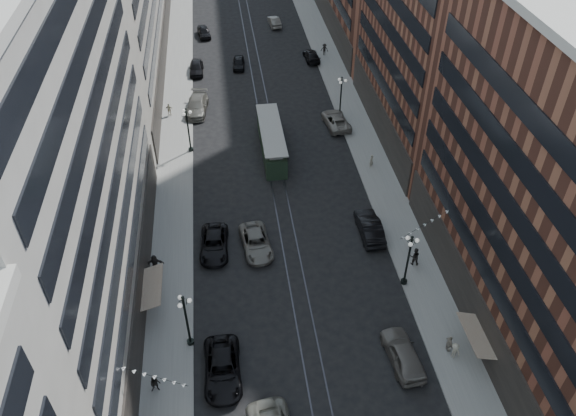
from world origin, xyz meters
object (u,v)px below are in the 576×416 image
pedestrian_4 (449,344)px  pedestrian_8 (371,161)px  car_8 (197,106)px  pedestrian_5 (155,263)px  car_4 (403,354)px  car_14 (274,22)px  car_7 (214,244)px  car_extra_1 (196,68)px  car_extra_2 (256,243)px  pedestrian_7 (415,256)px  lamppost_sw_mid (188,128)px  car_12 (311,56)px  pedestrian_extra_0 (454,351)px  car_2 (222,369)px  streetcar (272,141)px  pedestrian_6 (169,109)px  car_10 (370,227)px  car_13 (239,63)px  pedestrian_2 (155,384)px  lamppost_sw_far (186,319)px  car_9 (204,32)px  lamppost_se_far (408,259)px  pedestrian_9 (324,49)px  lamppost_se_mid (341,96)px

pedestrian_4 → pedestrian_8: (-0.03, 24.45, -0.03)m
car_8 → pedestrian_5: (-3.86, -27.58, 0.15)m
car_4 → car_14: car_4 is taller
car_4 → car_7: car_4 is taller
car_14 → car_extra_1: bearing=44.7°
car_extra_2 → pedestrian_7: bearing=-22.2°
lamppost_sw_mid → pedestrian_7: 28.93m
car_8 → car_extra_1: car_8 is taller
pedestrian_7 → car_12: bearing=-73.1°
pedestrian_extra_0 → lamppost_sw_mid: bearing=174.5°
car_14 → car_4: bearing=86.6°
car_4 → pedestrian_4: pedestrian_4 is taller
car_2 → car_extra_1: bearing=91.9°
streetcar → car_extra_2: (-3.15, -15.66, -0.66)m
pedestrian_6 → pedestrian_7: (22.54, -29.13, 0.10)m
car_4 → pedestrian_7: 10.52m
car_10 → pedestrian_7: pedestrian_7 is taller
lamppost_sw_mid → car_7: lamppost_sw_mid is taller
car_4 → car_13: size_ratio=1.29×
pedestrian_2 → car_7: bearing=69.8°
lamppost_sw_far → pedestrian_extra_0: 20.43m
car_9 → lamppost_se_far: bearing=-81.5°
pedestrian_4 → lamppost_sw_far: bearing=76.7°
lamppost_sw_mid → pedestrian_4: lamppost_sw_mid is taller
car_13 → pedestrian_7: pedestrian_7 is taller
pedestrian_8 → pedestrian_9: (0.02, 28.71, 0.09)m
lamppost_sw_far → car_14: bearing=77.6°
car_8 → pedestrian_7: 35.40m
car_10 → pedestrian_extra_0: size_ratio=3.55×
lamppost_se_far → pedestrian_8: bearing=85.6°
pedestrian_4 → pedestrian_5: bearing=59.1°
pedestrian_8 → pedestrian_2: bearing=15.7°
car_13 → pedestrian_6: size_ratio=2.48×
car_2 → pedestrian_6: size_ratio=3.59×
pedestrian_4 → car_extra_2: size_ratio=0.30×
car_10 → pedestrian_6: 31.44m
pedestrian_6 → pedestrian_5: bearing=98.7°
car_extra_1 → car_12: bearing=8.3°
car_12 → car_14: car_14 is taller
car_2 → pedestrian_8: size_ratio=3.72×
lamppost_se_far → pedestrian_9: bearing=88.3°
car_8 → pedestrian_7: (19.12, -29.79, 0.18)m
lamppost_sw_far → car_8: 35.99m
pedestrian_9 → car_extra_2: pedestrian_9 is taller
car_4 → car_9: car_4 is taller
pedestrian_6 → car_4: bearing=125.3°
car_extra_2 → lamppost_se_mid: bearing=54.3°
car_8 → pedestrian_6: pedestrian_6 is taller
lamppost_sw_far → lamppost_se_mid: same height
car_14 → pedestrian_6: size_ratio=2.73×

